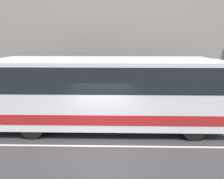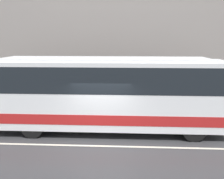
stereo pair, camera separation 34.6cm
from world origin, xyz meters
name	(u,v)px [view 1 (the left image)]	position (x,y,z in m)	size (l,w,h in m)	color
ground_plane	(101,146)	(0.00, 0.00, 0.00)	(60.00, 60.00, 0.00)	#38383A
sidewalk	(107,109)	(0.00, 5.29, 0.07)	(60.00, 2.59, 0.13)	gray
building_facade	(108,17)	(0.00, 6.73, 5.63)	(60.00, 0.35, 11.66)	gray
lane_stripe	(101,146)	(0.00, 0.00, 0.00)	(54.00, 0.14, 0.01)	beige
transit_bus	(105,90)	(0.05, 1.85, 1.94)	(11.02, 2.55, 3.45)	white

